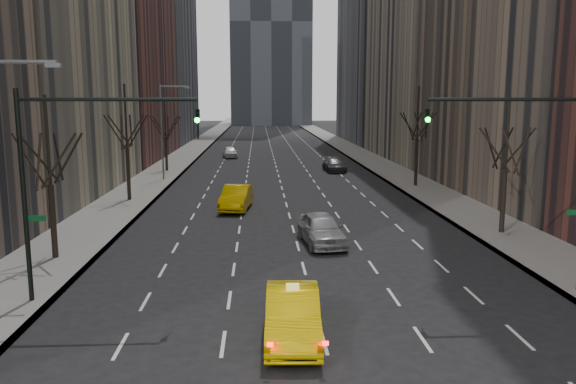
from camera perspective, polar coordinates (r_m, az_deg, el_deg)
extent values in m
cube|color=slate|center=(80.07, -10.36, 3.74)|extent=(4.50, 320.00, 0.15)
cube|color=slate|center=(80.70, 7.20, 3.86)|extent=(4.50, 320.00, 0.15)
cylinder|color=black|center=(29.39, -22.75, -2.76)|extent=(0.28, 0.28, 3.57)
cylinder|color=black|center=(28.88, -23.24, 4.85)|extent=(0.16, 0.16, 4.25)
cylinder|color=black|center=(29.69, -22.30, 3.27)|extent=(0.42, 1.80, 2.52)
cylinder|color=black|center=(28.96, -21.43, 3.19)|extent=(1.74, 0.72, 2.52)
cylinder|color=black|center=(28.21, -22.25, 2.99)|extent=(1.46, 1.25, 2.52)
cylinder|color=black|center=(28.21, -24.00, 2.88)|extent=(0.42, 1.80, 2.52)
cylinder|color=black|center=(28.96, -24.83, 2.97)|extent=(1.74, 0.72, 2.52)
cylinder|color=black|center=(29.69, -23.96, 3.17)|extent=(1.46, 1.25, 2.52)
cylinder|color=black|center=(44.53, -15.91, 1.80)|extent=(0.28, 0.28, 3.99)
cylinder|color=black|center=(44.19, -16.17, 7.42)|extent=(0.16, 0.16, 4.75)
cylinder|color=black|center=(45.03, -15.67, 6.01)|extent=(0.42, 1.80, 2.52)
cylinder|color=black|center=(44.35, -14.99, 5.99)|extent=(1.74, 0.72, 2.52)
cylinder|color=black|center=(43.56, -15.42, 5.92)|extent=(1.46, 1.25, 2.52)
cylinder|color=black|center=(43.45, -16.54, 5.86)|extent=(0.42, 1.80, 2.52)
cylinder|color=black|center=(44.15, -17.21, 5.88)|extent=(1.74, 0.72, 2.52)
cylinder|color=black|center=(44.93, -16.77, 5.95)|extent=(1.46, 1.25, 2.52)
cylinder|color=black|center=(62.13, -12.26, 3.71)|extent=(0.28, 0.28, 3.36)
cylinder|color=black|center=(61.89, -12.37, 7.10)|extent=(0.16, 0.16, 4.00)
cylinder|color=black|center=(62.73, -12.09, 6.43)|extent=(0.42, 1.80, 2.52)
cylinder|color=black|center=(62.09, -11.56, 6.42)|extent=(1.74, 0.72, 2.52)
cylinder|color=black|center=(61.27, -11.82, 6.38)|extent=(1.46, 1.25, 2.52)
cylinder|color=black|center=(61.11, -12.62, 6.34)|extent=(0.42, 1.80, 2.52)
cylinder|color=black|center=(61.77, -13.14, 6.35)|extent=(1.74, 0.72, 2.52)
cylinder|color=black|center=(62.58, -12.87, 6.40)|extent=(1.46, 1.25, 2.52)
cylinder|color=black|center=(34.58, 21.02, -0.92)|extent=(0.28, 0.28, 3.57)
cylinder|color=black|center=(34.14, 21.40, 5.55)|extent=(0.16, 0.16, 4.25)
cylinder|color=black|center=(35.03, 20.97, 4.18)|extent=(0.42, 1.80, 2.52)
cylinder|color=black|center=(34.81, 22.33, 4.07)|extent=(1.74, 0.72, 2.52)
cylinder|color=black|center=(33.98, 22.71, 3.93)|extent=(1.46, 1.25, 2.52)
cylinder|color=black|center=(33.37, 21.67, 3.91)|extent=(0.42, 1.80, 2.52)
cylinder|color=black|center=(33.61, 20.26, 4.03)|extent=(1.74, 0.72, 2.52)
cylinder|color=black|center=(34.44, 19.93, 4.16)|extent=(1.46, 1.25, 2.52)
cylinder|color=black|center=(51.33, 12.90, 2.88)|extent=(0.28, 0.28, 3.99)
cylinder|color=black|center=(51.04, 13.08, 7.76)|extent=(0.16, 0.16, 4.75)
cylinder|color=black|center=(51.94, 12.93, 6.53)|extent=(0.42, 1.80, 2.52)
cylinder|color=black|center=(51.59, 13.81, 6.47)|extent=(1.74, 0.72, 2.52)
cylinder|color=black|center=(50.74, 13.92, 6.43)|extent=(1.46, 1.25, 2.52)
cylinder|color=black|center=(50.23, 13.13, 6.43)|extent=(0.42, 1.80, 2.52)
cylinder|color=black|center=(50.58, 12.24, 6.48)|extent=(1.74, 0.72, 2.52)
cylinder|color=black|center=(51.44, 12.15, 6.53)|extent=(1.46, 1.25, 2.52)
cylinder|color=black|center=(23.07, -25.24, -0.50)|extent=(0.18, 0.18, 8.00)
cylinder|color=black|center=(21.75, -17.87, 8.94)|extent=(6.50, 0.14, 0.14)
imported|color=black|center=(21.18, -9.15, 6.83)|extent=(0.18, 0.22, 1.10)
sphere|color=#0CFF33|center=(21.00, -9.22, 7.22)|extent=(0.20, 0.20, 0.20)
cube|color=#0C5926|center=(23.06, -24.18, -2.45)|extent=(0.70, 0.04, 0.22)
cylinder|color=black|center=(23.14, 21.78, 8.73)|extent=(6.50, 0.14, 0.14)
imported|color=black|center=(22.01, 13.88, 6.77)|extent=(0.18, 0.22, 1.10)
sphere|color=#0CFF33|center=(21.83, 14.03, 7.14)|extent=(0.20, 0.20, 0.20)
cube|color=#0C5926|center=(24.86, 27.14, -1.86)|extent=(0.70, 0.04, 0.22)
cylinder|color=slate|center=(20.63, -25.94, 11.80)|extent=(2.60, 0.14, 0.14)
cube|color=slate|center=(20.20, -22.71, 11.80)|extent=(0.50, 0.22, 0.15)
cylinder|color=slate|center=(54.90, -12.68, 5.92)|extent=(0.16, 0.16, 9.00)
cylinder|color=slate|center=(54.62, -11.48, 10.46)|extent=(2.60, 0.14, 0.14)
cube|color=slate|center=(54.46, -10.21, 10.40)|extent=(0.50, 0.22, 0.15)
imported|color=yellow|center=(18.76, 0.47, -12.30)|extent=(1.93, 5.02, 1.63)
imported|color=#929499|center=(30.41, 3.41, -3.75)|extent=(2.56, 5.18, 1.70)
imported|color=#D7AA04|center=(40.00, -5.26, -0.58)|extent=(2.43, 5.36, 1.71)
imported|color=#303136|center=(61.23, 4.72, 2.77)|extent=(2.36, 5.11, 1.45)
imported|color=silver|center=(76.02, -5.92, 4.06)|extent=(2.39, 4.67, 1.52)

